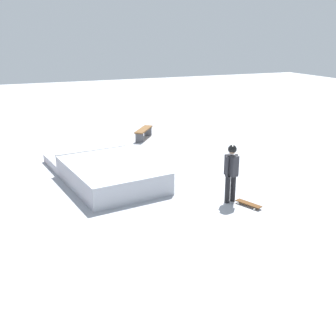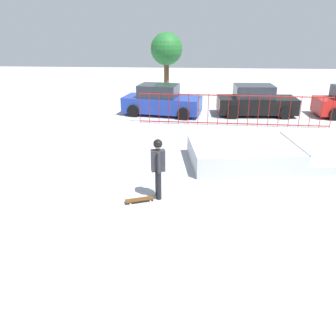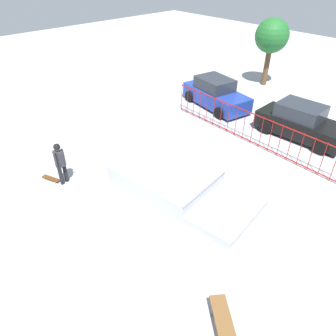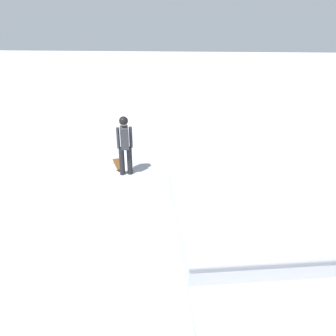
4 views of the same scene
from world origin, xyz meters
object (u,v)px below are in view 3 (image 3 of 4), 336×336
at_px(distant_tree, 272,37).
at_px(parked_car_blue, 216,94).
at_px(skate_ramp, 175,182).
at_px(skater, 60,161).
at_px(park_bench, 225,329).
at_px(skateboard, 51,178).
at_px(parked_car_black, 301,123).

bearing_deg(distant_tree, parked_car_blue, -89.01).
xyz_separation_m(skate_ramp, parked_car_blue, (-3.95, 6.93, 0.41)).
bearing_deg(parked_car_blue, skater, -75.27).
bearing_deg(skater, park_bench, -13.05).
bearing_deg(skateboard, park_bench, -19.86).
xyz_separation_m(parked_car_black, distant_tree, (-5.13, 4.86, 2.29)).
bearing_deg(distant_tree, skateboard, -88.65).
bearing_deg(park_bench, distant_tree, 120.39).
relative_size(skateboard, parked_car_blue, 0.19).
distance_m(skater, distant_tree, 15.07).
height_order(park_bench, distant_tree, distant_tree).
bearing_deg(skate_ramp, skateboard, -146.65).
xyz_separation_m(skateboard, park_bench, (8.46, 0.20, 0.28)).
bearing_deg(skate_ramp, park_bench, -40.05).
height_order(skate_ramp, distant_tree, distant_tree).
height_order(skater, skateboard, skater).
bearing_deg(distant_tree, park_bench, -59.61).
relative_size(skater, parked_car_black, 0.41).
xyz_separation_m(skater, skateboard, (-0.49, -0.33, -0.93)).
bearing_deg(distant_tree, skate_ramp, -71.44).
relative_size(skate_ramp, park_bench, 3.75).
height_order(park_bench, parked_car_black, parked_car_black).
bearing_deg(skate_ramp, distant_tree, 100.75).
bearing_deg(park_bench, skater, 179.05).
xyz_separation_m(park_bench, distant_tree, (-8.82, 15.04, 2.66)).
distance_m(skateboard, distant_tree, 15.52).
relative_size(skate_ramp, skater, 3.31).
bearing_deg(parked_car_black, distant_tree, 134.26).
distance_m(parked_car_black, distant_tree, 7.43).
relative_size(skater, distant_tree, 0.42).
bearing_deg(skater, distant_tree, 81.16).
height_order(skate_ramp, skateboard, skate_ramp).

